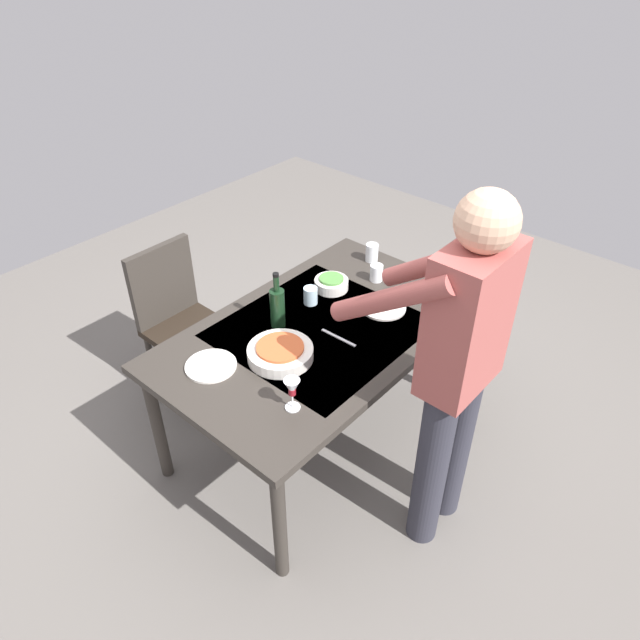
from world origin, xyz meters
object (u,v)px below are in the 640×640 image
(water_cup_far_left, at_px, (376,273))
(dinner_plate_near, at_px, (383,307))
(chair_near, at_px, (178,314))
(dinner_plate_far, at_px, (211,366))
(wine_glass_left, at_px, (292,389))
(dining_table, at_px, (320,339))
(serving_bowl_pasta, at_px, (280,352))
(water_cup_near_left, at_px, (372,253))
(side_bowl_salad, at_px, (331,283))
(person_server, at_px, (456,363))
(water_cup_near_right, at_px, (311,296))
(wine_bottle, at_px, (277,307))

(water_cup_far_left, relative_size, dinner_plate_near, 0.40)
(chair_near, relative_size, dinner_plate_near, 3.96)
(chair_near, relative_size, dinner_plate_far, 3.96)
(wine_glass_left, relative_size, dinner_plate_near, 0.66)
(dining_table, height_order, serving_bowl_pasta, serving_bowl_pasta)
(water_cup_near_left, height_order, side_bowl_salad, water_cup_near_left)
(water_cup_near_left, relative_size, side_bowl_salad, 0.57)
(person_server, distance_m, side_bowl_salad, 1.02)
(person_server, distance_m, serving_bowl_pasta, 0.80)
(serving_bowl_pasta, relative_size, dinner_plate_near, 1.30)
(water_cup_near_left, xyz_separation_m, serving_bowl_pasta, (0.97, 0.22, -0.02))
(person_server, height_order, serving_bowl_pasta, person_server)
(dining_table, relative_size, dinner_plate_near, 6.92)
(water_cup_far_left, xyz_separation_m, dinner_plate_far, (1.06, -0.12, -0.04))
(water_cup_near_right, bearing_deg, person_server, 78.92)
(serving_bowl_pasta, xyz_separation_m, side_bowl_salad, (-0.59, -0.20, 0.00))
(wine_glass_left, height_order, water_cup_near_left, wine_glass_left)
(person_server, bearing_deg, side_bowl_salad, -110.82)
(dinner_plate_near, bearing_deg, person_server, 57.75)
(dinner_plate_near, relative_size, dinner_plate_far, 1.00)
(wine_bottle, height_order, wine_glass_left, wine_bottle)
(chair_near, distance_m, dinner_plate_near, 1.16)
(water_cup_near_left, bearing_deg, wine_bottle, 2.49)
(water_cup_near_left, bearing_deg, water_cup_far_left, 43.84)
(water_cup_near_left, xyz_separation_m, dinner_plate_far, (1.22, 0.03, -0.05))
(dining_table, distance_m, water_cup_far_left, 0.55)
(dining_table, bearing_deg, water_cup_near_right, -126.21)
(dining_table, height_order, dinner_plate_near, dinner_plate_near)
(water_cup_far_left, bearing_deg, dinner_plate_far, -6.35)
(wine_glass_left, bearing_deg, dinner_plate_far, -83.13)
(dinner_plate_far, bearing_deg, water_cup_far_left, 173.65)
(water_cup_near_right, xyz_separation_m, water_cup_far_left, (-0.40, 0.12, 0.00))
(water_cup_near_right, xyz_separation_m, side_bowl_salad, (-0.17, -0.01, -0.01))
(wine_bottle, xyz_separation_m, dinner_plate_near, (-0.45, 0.30, -0.10))
(water_cup_near_left, bearing_deg, dinner_plate_far, 1.29)
(dining_table, relative_size, chair_near, 1.75)
(chair_near, height_order, wine_glass_left, chair_near)
(water_cup_near_right, distance_m, water_cup_far_left, 0.42)
(chair_near, xyz_separation_m, water_cup_far_left, (-0.75, 0.81, 0.25))
(dining_table, height_order, chair_near, chair_near)
(person_server, distance_m, dinner_plate_near, 0.76)
(wine_glass_left, bearing_deg, dinner_plate_near, -170.14)
(chair_near, height_order, dinner_plate_near, chair_near)
(dinner_plate_near, bearing_deg, side_bowl_salad, -83.90)
(wine_bottle, distance_m, wine_glass_left, 0.57)
(wine_bottle, height_order, side_bowl_salad, wine_bottle)
(water_cup_near_right, bearing_deg, dining_table, 53.79)
(wine_bottle, distance_m, water_cup_far_left, 0.66)
(chair_near, bearing_deg, person_server, 96.13)
(chair_near, bearing_deg, water_cup_near_right, 117.28)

